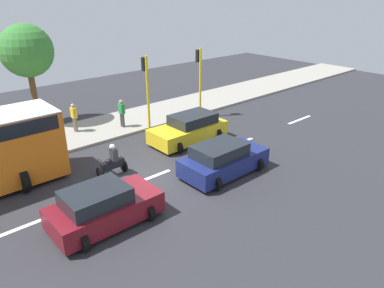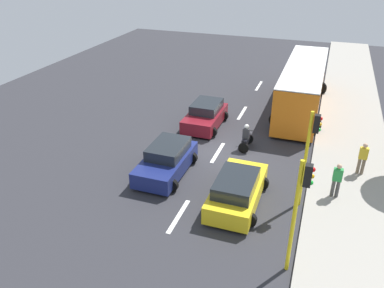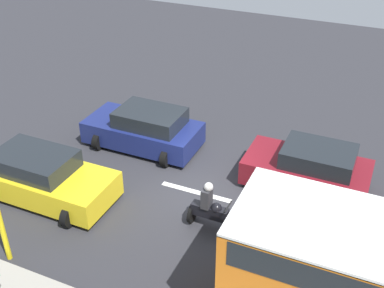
{
  "view_description": "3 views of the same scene",
  "coord_description": "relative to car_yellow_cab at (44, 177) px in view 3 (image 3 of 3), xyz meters",
  "views": [
    {
      "loc": [
        -12.07,
        8.0,
        7.9
      ],
      "look_at": [
        -0.39,
        -2.27,
        1.18
      ],
      "focal_mm": 33.74,
      "sensor_mm": 36.0,
      "label": 1
    },
    {
      "loc": [
        5.0,
        -18.34,
        10.44
      ],
      "look_at": [
        -1.1,
        -1.18,
        0.93
      ],
      "focal_mm": 36.33,
      "sensor_mm": 36.0,
      "label": 2
    },
    {
      "loc": [
        11.51,
        5.01,
        9.43
      ],
      "look_at": [
        -0.97,
        -0.58,
        1.14
      ],
      "focal_mm": 45.47,
      "sensor_mm": 36.0,
      "label": 3
    }
  ],
  "objects": [
    {
      "name": "lane_stripe_north",
      "position": [
        -2.1,
        -1.74,
        -0.71
      ],
      "size": [
        0.2,
        2.4,
        0.01
      ],
      "primitive_type": "cube",
      "color": "white",
      "rests_on": "ground"
    },
    {
      "name": "motorcycle",
      "position": [
        -0.76,
        5.29,
        -0.07
      ],
      "size": [
        0.6,
        1.3,
        1.53
      ],
      "color": "black",
      "rests_on": "ground"
    },
    {
      "name": "ground_plane",
      "position": [
        -2.1,
        4.26,
        -0.76
      ],
      "size": [
        40.0,
        60.0,
        0.1
      ],
      "primitive_type": "cube",
      "color": "#2D2D33"
    },
    {
      "name": "lane_stripe_mid",
      "position": [
        -2.1,
        4.26,
        -0.71
      ],
      "size": [
        0.2,
        2.4,
        0.01
      ],
      "primitive_type": "cube",
      "color": "white",
      "rests_on": "ground"
    },
    {
      "name": "car_dark_blue",
      "position": [
        -3.96,
        1.39,
        -0.0
      ],
      "size": [
        2.36,
        4.18,
        1.52
      ],
      "color": "navy",
      "rests_on": "ground"
    },
    {
      "name": "car_maroon",
      "position": [
        -3.86,
        7.43,
        -0.0
      ],
      "size": [
        2.35,
        3.93,
        1.52
      ],
      "color": "maroon",
      "rests_on": "ground"
    },
    {
      "name": "car_yellow_cab",
      "position": [
        0.0,
        0.0,
        0.0
      ],
      "size": [
        2.36,
        4.36,
        1.52
      ],
      "color": "yellow",
      "rests_on": "ground"
    }
  ]
}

